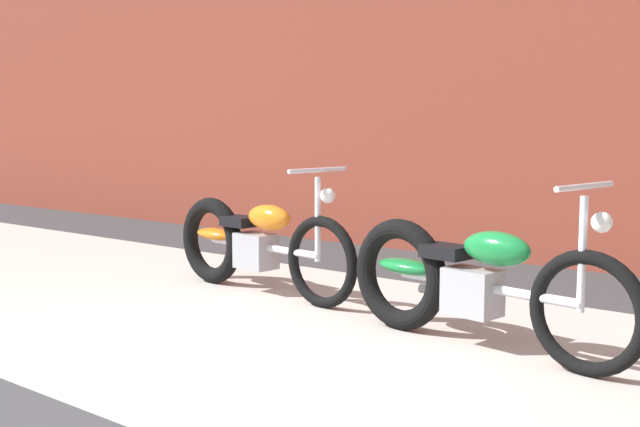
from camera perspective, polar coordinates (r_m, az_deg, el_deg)
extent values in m
plane|color=#38383A|center=(3.85, -17.31, -13.83)|extent=(80.00, 80.00, 0.00)
cube|color=#B2ADA3|center=(4.99, -0.32, -8.81)|extent=(36.00, 3.50, 0.01)
torus|color=black|center=(5.58, 0.13, -3.64)|extent=(0.68, 0.15, 0.68)
torus|color=black|center=(6.53, -8.10, -2.00)|extent=(0.74, 0.20, 0.73)
cylinder|color=silver|center=(6.03, -4.32, -2.51)|extent=(1.23, 0.18, 0.06)
cube|color=#99999E|center=(6.10, -4.81, -2.80)|extent=(0.34, 0.25, 0.28)
ellipsoid|color=orange|center=(5.94, -3.83, -0.31)|extent=(0.46, 0.23, 0.20)
ellipsoid|color=orange|center=(6.48, -7.84, -1.53)|extent=(0.46, 0.22, 0.10)
cube|color=black|center=(6.22, -6.04, -0.58)|extent=(0.30, 0.23, 0.08)
cylinder|color=silver|center=(5.56, -0.17, -0.44)|extent=(0.05, 0.05, 0.62)
cylinder|color=silver|center=(5.53, -0.17, 3.26)|extent=(0.09, 0.58, 0.03)
sphere|color=white|center=(5.47, 0.58, 1.34)|extent=(0.11, 0.11, 0.11)
cylinder|color=silver|center=(6.39, -5.21, -3.11)|extent=(0.55, 0.12, 0.06)
torus|color=black|center=(4.30, 19.33, -7.05)|extent=(0.68, 0.18, 0.68)
torus|color=black|center=(5.00, 5.99, -4.55)|extent=(0.74, 0.24, 0.73)
cylinder|color=silver|center=(4.61, 12.14, -5.41)|extent=(1.23, 0.24, 0.06)
cube|color=#99999E|center=(4.67, 11.32, -5.76)|extent=(0.35, 0.26, 0.28)
ellipsoid|color=#197A38|center=(4.53, 13.05, -2.57)|extent=(0.46, 0.25, 0.20)
ellipsoid|color=#197A38|center=(4.96, 6.43, -3.94)|extent=(0.46, 0.24, 0.10)
cube|color=black|center=(4.74, 9.41, -2.82)|extent=(0.31, 0.24, 0.08)
cylinder|color=silver|center=(4.26, 19.01, -2.91)|extent=(0.05, 0.05, 0.62)
cylinder|color=silver|center=(4.21, 19.19, 1.93)|extent=(0.12, 0.58, 0.03)
sphere|color=white|center=(4.19, 20.31, -0.62)|extent=(0.11, 0.11, 0.11)
cylinder|color=silver|center=(4.94, 10.03, -6.00)|extent=(0.55, 0.14, 0.06)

